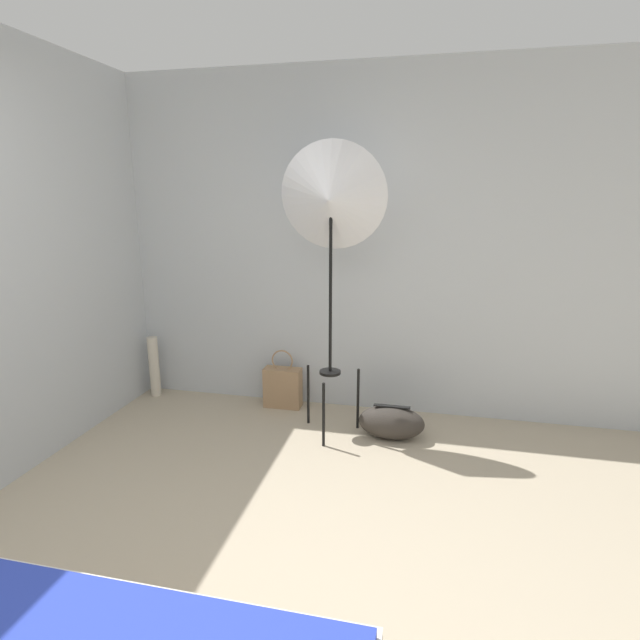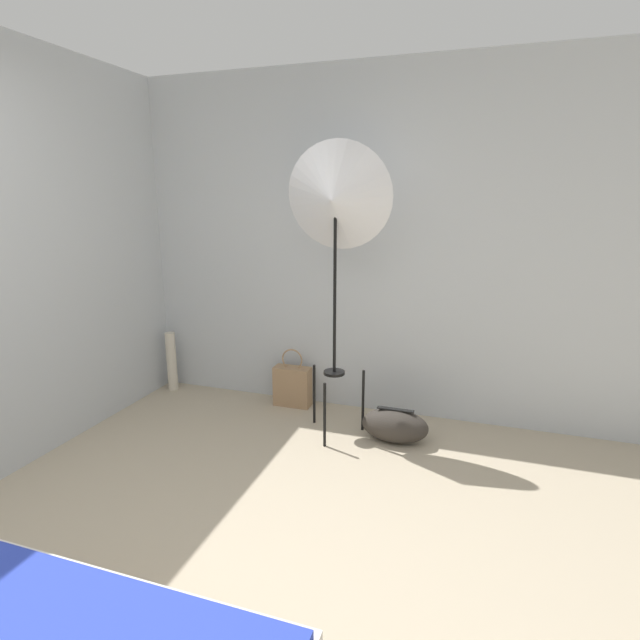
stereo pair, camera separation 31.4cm
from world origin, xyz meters
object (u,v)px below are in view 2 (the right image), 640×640
(photo_umbrella, at_px, (335,201))
(paper_roll, at_px, (172,361))
(duffel_bag, at_px, (395,426))
(tote_bag, at_px, (293,386))

(photo_umbrella, xyz_separation_m, paper_roll, (-1.60, 0.35, -1.38))
(duffel_bag, bearing_deg, photo_umbrella, -179.55)
(duffel_bag, height_order, paper_roll, paper_roll)
(tote_bag, bearing_deg, paper_roll, -179.31)
(paper_roll, bearing_deg, duffel_bag, -9.60)
(tote_bag, xyz_separation_m, duffel_bag, (0.91, -0.36, -0.05))
(tote_bag, height_order, paper_roll, paper_roll)
(tote_bag, height_order, duffel_bag, tote_bag)
(duffel_bag, bearing_deg, paper_roll, 170.40)
(photo_umbrella, xyz_separation_m, duffel_bag, (0.44, 0.00, -1.52))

